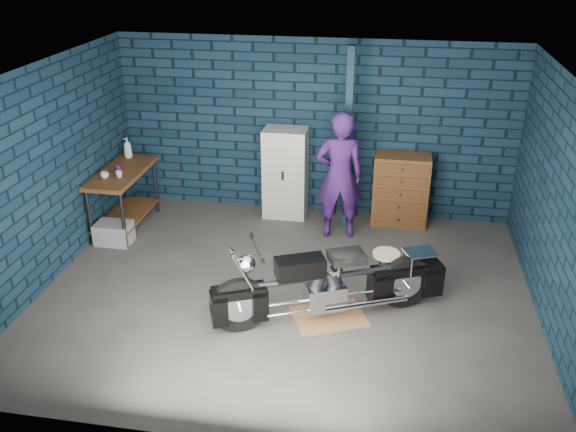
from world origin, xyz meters
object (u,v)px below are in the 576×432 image
Objects in this scene: person at (339,176)px; tool_chest at (400,190)px; motorcycle at (330,279)px; storage_bin at (114,233)px; shop_stool at (385,275)px; locker at (285,173)px; workbench at (124,200)px.

person is 1.11m from tool_chest.
storage_bin is at bearing 134.18° from motorcycle.
tool_chest is at bearing 85.69° from shop_stool.
motorcycle is 1.67× the size of locker.
locker is at bearing 86.54° from motorcycle.
person is (3.15, 0.30, 0.48)m from workbench.
workbench is at bearing -4.39° from person.
storage_bin is 4.26m from tool_chest.
motorcycle is (3.27, -1.81, 0.06)m from workbench.
person is 3.75× the size of storage_bin.
person is at bearing -147.71° from tool_chest.
storage_bin is at bearing -161.37° from tool_chest.
motorcycle is at bearing -137.48° from shop_stool.
tool_chest is (0.88, 0.56, -0.39)m from person.
shop_stool reaches higher than storage_bin.
workbench is 3.74m from motorcycle.
motorcycle is at bearing -69.65° from locker.
storage_bin is 0.35× the size of locker.
person is (-0.11, 2.11, 0.42)m from motorcycle.
workbench is 1.00× the size of locker.
storage_bin is 3.93m from shop_stool.
tool_chest is (1.76, 0.00, -0.15)m from locker.
locker reaches higher than motorcycle.
locker is 1.76m from tool_chest.
storage_bin is at bearing -87.71° from workbench.
tool_chest reaches higher than shop_stool.
locker is at bearing 127.18° from shop_stool.
shop_stool is at bearing 105.25° from person.
motorcycle reaches higher than storage_bin.
storage_bin is (0.02, -0.50, -0.30)m from workbench.
motorcycle is at bearing -29.01° from workbench.
motorcycle is 4.72× the size of storage_bin.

